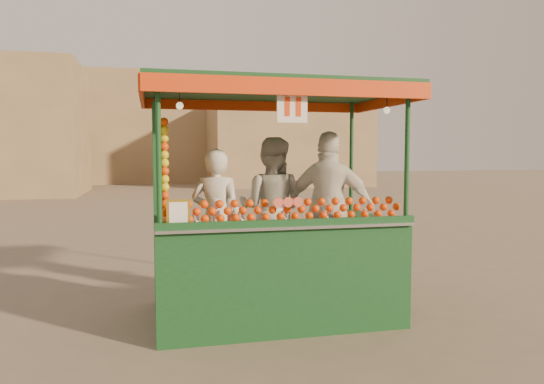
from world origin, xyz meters
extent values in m
plane|color=#6B5A4C|center=(0.00, 0.00, 0.00)|extent=(90.00, 90.00, 0.00)
cube|color=#9E7E59|center=(7.00, 24.00, 2.50)|extent=(9.00, 6.00, 5.00)
cube|color=#9E7E59|center=(-2.00, 30.00, 3.50)|extent=(14.00, 7.00, 7.00)
cube|color=#103D1B|center=(0.43, 0.06, 0.15)|extent=(2.67, 1.65, 0.31)
cylinder|color=black|center=(-0.50, 0.06, 0.19)|extent=(0.37, 0.10, 0.37)
cylinder|color=black|center=(1.35, 0.06, 0.19)|extent=(0.37, 0.10, 0.37)
cube|color=#103D1B|center=(0.43, -0.61, 0.72)|extent=(2.67, 0.31, 0.82)
cube|color=#103D1B|center=(-0.75, 0.17, 0.72)|extent=(0.31, 1.34, 0.82)
cube|color=#103D1B|center=(1.61, 0.17, 0.72)|extent=(0.31, 1.34, 0.82)
cube|color=#B2B2B7|center=(0.43, -0.57, 1.15)|extent=(2.67, 0.47, 0.03)
cylinder|color=#103D1B|center=(-0.86, -0.71, 1.85)|extent=(0.05, 0.05, 1.44)
cylinder|color=#103D1B|center=(1.71, -0.71, 1.85)|extent=(0.05, 0.05, 1.44)
cylinder|color=#103D1B|center=(-0.86, 0.83, 1.85)|extent=(0.05, 0.05, 1.44)
cylinder|color=#103D1B|center=(1.71, 0.83, 1.85)|extent=(0.05, 0.05, 1.44)
cube|color=#103D1B|center=(0.43, 0.06, 2.61)|extent=(2.88, 1.85, 0.08)
cube|color=red|center=(0.43, -0.86, 2.53)|extent=(2.88, 0.04, 0.16)
cube|color=red|center=(0.43, 0.99, 2.53)|extent=(2.88, 0.04, 0.16)
cube|color=red|center=(-1.01, 0.06, 2.53)|extent=(0.04, 1.85, 0.16)
cube|color=red|center=(1.87, 0.06, 2.53)|extent=(0.04, 1.85, 0.16)
cylinder|color=#DF5544|center=(0.41, -0.71, 1.40)|extent=(0.10, 0.03, 0.10)
cube|color=gold|center=(-0.68, -0.71, 1.31)|extent=(0.23, 0.02, 0.29)
cube|color=white|center=(0.43, -0.78, 2.34)|extent=(0.31, 0.02, 0.31)
sphere|color=#FFE5B2|center=(-0.65, -0.64, 2.34)|extent=(0.07, 0.07, 0.07)
sphere|color=#FFE5B2|center=(1.51, -0.64, 2.34)|extent=(0.07, 0.07, 0.07)
imported|color=beige|center=(-0.20, 0.20, 1.13)|extent=(0.70, 0.59, 1.64)
imported|color=beige|center=(0.53, 0.54, 1.20)|extent=(1.07, 0.99, 1.78)
imported|color=white|center=(1.14, 0.09, 1.23)|extent=(1.16, 0.93, 1.84)
camera|label=1|loc=(-0.93, -5.65, 1.89)|focal=33.72mm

